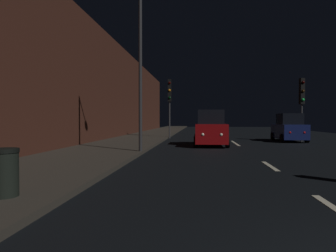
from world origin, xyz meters
name	(u,v)px	position (x,y,z in m)	size (l,w,h in m)	color
ground	(228,138)	(0.00, 24.50, -0.01)	(27.03, 84.00, 0.02)	black
sidewalk_left	(144,137)	(-7.31, 24.50, 0.07)	(4.40, 84.00, 0.15)	#38332B
building_facade_left	(104,87)	(-9.91, 21.00, 4.15)	(0.80, 63.00, 8.29)	#472319
lane_centerline	(234,142)	(0.00, 19.76, 0.01)	(0.16, 35.75, 0.01)	beige
traffic_light_far_left	(170,95)	(-5.01, 23.92, 3.71)	(0.33, 0.47, 5.09)	#38383A
traffic_light_far_right	(302,96)	(5.02, 20.81, 3.36)	(0.36, 0.48, 4.65)	#38383A
streetlamp_overhead	(150,45)	(-4.78, 11.54, 5.09)	(1.70, 0.44, 7.77)	#2D2D30
trash_bin_curbside	(4,172)	(-6.22, 2.81, 0.62)	(0.55, 0.55, 0.93)	black
car_approaching_headlights	(211,129)	(-1.76, 16.79, 1.02)	(2.04, 4.41, 2.22)	maroon
car_parked_right_far	(289,129)	(4.21, 21.17, 0.95)	(1.91, 4.13, 2.08)	#141E51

